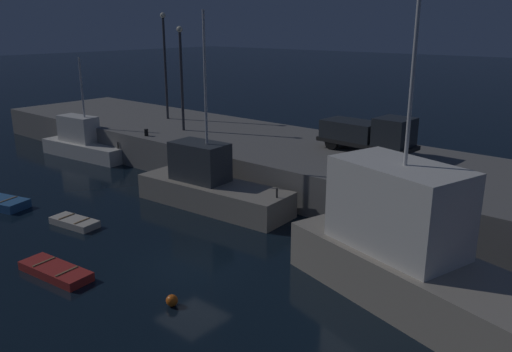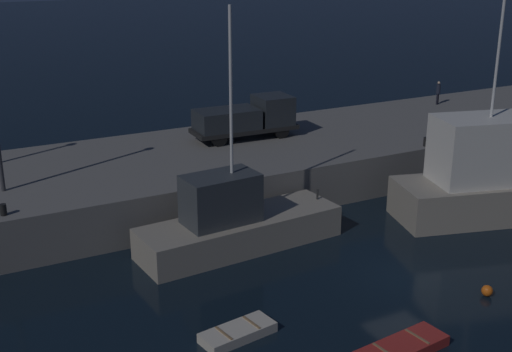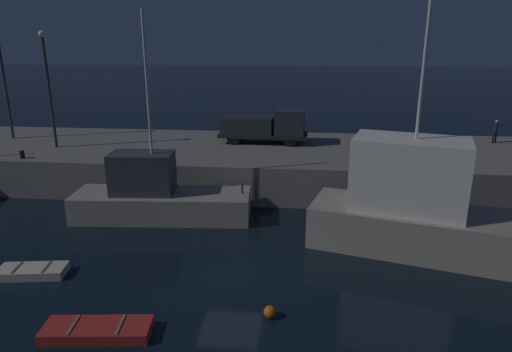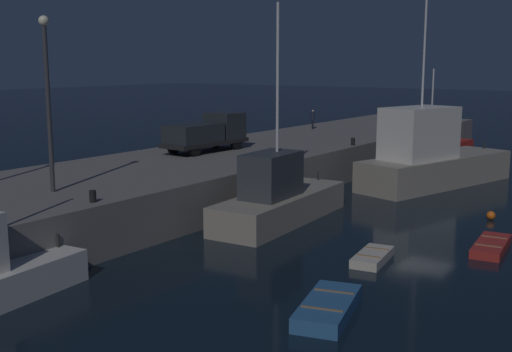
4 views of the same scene
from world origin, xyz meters
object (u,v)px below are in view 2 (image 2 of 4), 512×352
Objects in this scene: fishing_boat_white at (504,180)px; bollard_east at (3,210)px; utility_truck at (247,118)px; dinghy_orange_near at (401,349)px; rowboat_blue_far at (238,333)px; bollard_central at (426,142)px; fishing_trawler_red at (235,223)px; dockworker at (438,91)px; mooring_buoy_near at (487,291)px.

bollard_east is at bearing 166.26° from fishing_boat_white.
utility_truck is 12.73× the size of bollard_east.
rowboat_blue_far is at bearing 141.65° from dinghy_orange_near.
dinghy_orange_near is at bearing -51.07° from bollard_east.
fishing_trawler_red is at bearing -169.00° from bollard_central.
fishing_trawler_red is at bearing -17.09° from bollard_east.
bollard_east reaches higher than rowboat_blue_far.
rowboat_blue_far is at bearing -150.58° from bollard_central.
utility_truck reaches higher than bollard_east.
fishing_boat_white is 25.91× the size of bollard_east.
bollard_east is at bearing 162.91° from fishing_trawler_red.
dinghy_orange_near is at bearing -134.18° from dockworker.
bollard_central reaches higher than bollard_east.
fishing_boat_white is at bearing -13.74° from bollard_east.
dockworker is at bearing 44.58° from bollard_central.
dinghy_orange_near is 7.32× the size of bollard_east.
bollard_east is at bearing 144.46° from mooring_buoy_near.
fishing_boat_white reaches higher than rowboat_blue_far.
dinghy_orange_near is 8.04× the size of mooring_buoy_near.
fishing_trawler_red is 23.60m from dockworker.
mooring_buoy_near is 17.71m from utility_truck.
bollard_east is (-10.48, 12.97, 2.38)m from dinghy_orange_near.
mooring_buoy_near is at bearing -51.99° from fishing_trawler_red.
fishing_trawler_red reaches higher than bollard_east.
fishing_trawler_red is at bearing -153.79° from dockworker.
dockworker is (15.98, 1.63, -0.28)m from utility_truck.
rowboat_blue_far is (-3.19, -6.66, -1.02)m from fishing_trawler_red.
rowboat_blue_far is at bearing -166.87° from fishing_boat_white.
fishing_trawler_red is 7.45m from rowboat_blue_far.
fishing_trawler_red is at bearing 128.01° from mooring_buoy_near.
fishing_boat_white reaches higher than dockworker.
utility_truck is (8.30, 15.41, 3.35)m from rowboat_blue_far.
mooring_buoy_near is (5.52, 1.54, 0.04)m from dinghy_orange_near.
fishing_boat_white reaches higher than utility_truck.
dinghy_orange_near is 19.56m from utility_truck.
fishing_trawler_red reaches higher than bollard_central.
dockworker is at bearing 60.29° from fishing_boat_white.
mooring_buoy_near is (-6.90, -5.83, -1.65)m from fishing_boat_white.
fishing_boat_white is at bearing 13.13° from rowboat_blue_far.
rowboat_blue_far is 10.07m from mooring_buoy_near.
fishing_boat_white is 7.81× the size of dockworker.
fishing_trawler_red is 21.21× the size of bollard_central.
fishing_boat_white is 2.04× the size of utility_truck.
dinghy_orange_near is at bearing -83.36° from fishing_trawler_red.
bollard_east is at bearing -166.10° from dockworker.
rowboat_blue_far is 17.82m from utility_truck.
dinghy_orange_near is 5.73m from mooring_buoy_near.
mooring_buoy_near is 13.08m from bollard_central.
dinghy_orange_near is 1.27× the size of rowboat_blue_far.
dockworker is at bearing 26.21° from fishing_trawler_red.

